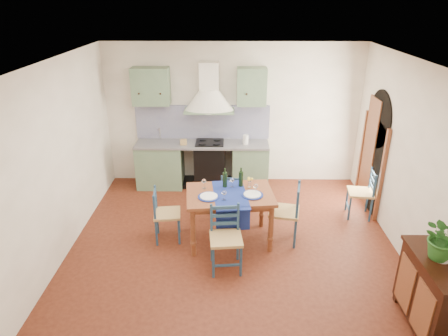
{
  "coord_description": "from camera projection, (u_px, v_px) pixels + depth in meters",
  "views": [
    {
      "loc": [
        -0.06,
        -5.16,
        3.6
      ],
      "look_at": [
        -0.14,
        0.3,
        1.21
      ],
      "focal_mm": 32.0,
      "sensor_mm": 36.0,
      "label": 1
    }
  ],
  "objects": [
    {
      "name": "potted_plant",
      "position": [
        445.0,
        238.0,
        4.29
      ],
      "size": [
        0.46,
        0.4,
        0.51
      ],
      "primitive_type": "imported",
      "rotation": [
        0.0,
        0.0,
        -0.01
      ],
      "color": "#255E20",
      "rests_on": "sideboard"
    },
    {
      "name": "dining_table",
      "position": [
        230.0,
        199.0,
        6.07
      ],
      "size": [
        1.39,
        1.07,
        1.15
      ],
      "color": "brown",
      "rests_on": "ground"
    },
    {
      "name": "left_wall",
      "position": [
        57.0,
        163.0,
        5.64
      ],
      "size": [
        0.04,
        5.0,
        2.8
      ],
      "primitive_type": "cube",
      "color": "white",
      "rests_on": "ground"
    },
    {
      "name": "right_wall",
      "position": [
        403.0,
        162.0,
        5.85
      ],
      "size": [
        0.26,
        5.0,
        2.8
      ],
      "color": "white",
      "rests_on": "ground"
    },
    {
      "name": "floor",
      "position": [
        233.0,
        247.0,
        6.17
      ],
      "size": [
        5.0,
        5.0,
        0.0
      ],
      "primitive_type": "plane",
      "color": "#3F170D",
      "rests_on": "ground"
    },
    {
      "name": "chair_spare",
      "position": [
        362.0,
        193.0,
        6.87
      ],
      "size": [
        0.46,
        0.46,
        0.87
      ],
      "color": "navy",
      "rests_on": "ground"
    },
    {
      "name": "back_wall",
      "position": [
        209.0,
        135.0,
        7.85
      ],
      "size": [
        5.0,
        0.96,
        2.8
      ],
      "color": "white",
      "rests_on": "ground"
    },
    {
      "name": "sideboard",
      "position": [
        434.0,
        293.0,
        4.49
      ],
      "size": [
        0.5,
        1.05,
        0.94
      ],
      "color": "black",
      "rests_on": "ground"
    },
    {
      "name": "ceiling",
      "position": [
        235.0,
        62.0,
        5.05
      ],
      "size": [
        5.0,
        5.0,
        0.01
      ],
      "primitive_type": "cube",
      "color": "white",
      "rests_on": "back_wall"
    },
    {
      "name": "chair_far",
      "position": [
        232.0,
        194.0,
        6.91
      ],
      "size": [
        0.41,
        0.41,
        0.82
      ],
      "color": "navy",
      "rests_on": "ground"
    },
    {
      "name": "chair_left",
      "position": [
        165.0,
        214.0,
        6.21
      ],
      "size": [
        0.45,
        0.45,
        0.87
      ],
      "color": "navy",
      "rests_on": "ground"
    },
    {
      "name": "chair_right",
      "position": [
        286.0,
        212.0,
        6.16
      ],
      "size": [
        0.53,
        0.53,
        0.97
      ],
      "color": "navy",
      "rests_on": "ground"
    },
    {
      "name": "chair_near",
      "position": [
        226.0,
        238.0,
        5.54
      ],
      "size": [
        0.48,
        0.48,
        0.94
      ],
      "color": "navy",
      "rests_on": "ground"
    }
  ]
}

